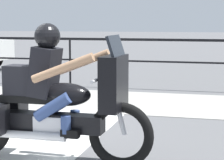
# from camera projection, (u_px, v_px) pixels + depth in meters

# --- Properties ---
(sidewalk_band) EXTENTS (44.00, 2.40, 0.01)m
(sidewalk_band) POSITION_uv_depth(u_px,v_px,m) (42.00, 98.00, 9.19)
(sidewalk_band) COLOR #99968E
(sidewalk_band) RESTS_ON ground
(fence_railing) EXTENTS (36.00, 0.05, 1.20)m
(fence_railing) POSITION_uv_depth(u_px,v_px,m) (70.00, 48.00, 10.73)
(fence_railing) COLOR black
(fence_railing) RESTS_ON ground
(motorcycle) EXTENTS (2.43, 0.76, 1.58)m
(motorcycle) POSITION_uv_depth(u_px,v_px,m) (48.00, 102.00, 4.93)
(motorcycle) COLOR black
(motorcycle) RESTS_ON ground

